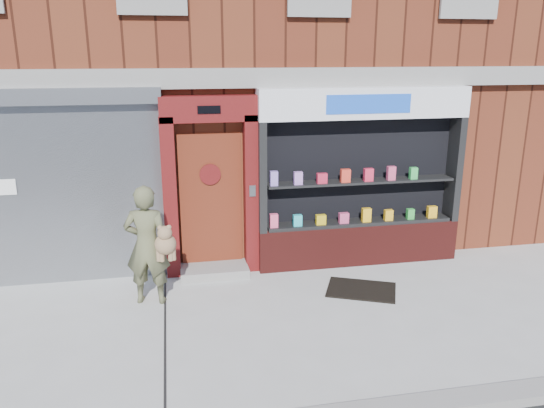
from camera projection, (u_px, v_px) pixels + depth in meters
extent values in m
plane|color=#9E9E99|center=(280.00, 320.00, 7.26)|extent=(80.00, 80.00, 0.00)
cube|color=#582214|center=(226.00, 30.00, 11.80)|extent=(12.00, 8.00, 8.00)
cube|color=gray|center=(256.00, 78.00, 8.19)|extent=(12.00, 0.16, 0.30)
cube|color=gray|center=(64.00, 196.00, 8.15)|extent=(3.00, 0.10, 2.80)
cube|color=slate|center=(52.00, 96.00, 7.67)|extent=(3.10, 0.30, 0.24)
cube|color=white|center=(5.00, 187.00, 7.89)|extent=(0.30, 0.01, 0.24)
cube|color=#500D0E|center=(170.00, 199.00, 8.40)|extent=(0.22, 0.28, 2.60)
cube|color=#500D0E|center=(251.00, 195.00, 8.63)|extent=(0.22, 0.28, 2.60)
cube|color=#500D0E|center=(208.00, 109.00, 8.12)|extent=(1.50, 0.28, 0.40)
cube|color=black|center=(209.00, 110.00, 7.98)|extent=(0.35, 0.01, 0.12)
cube|color=#5D2011|center=(211.00, 201.00, 8.65)|extent=(1.00, 0.06, 2.20)
cylinder|color=black|center=(210.00, 174.00, 8.48)|extent=(0.28, 0.02, 0.28)
cylinder|color=#500D0E|center=(210.00, 174.00, 8.47)|extent=(0.34, 0.02, 0.34)
cube|color=gray|center=(214.00, 271.00, 8.71)|extent=(1.10, 0.55, 0.15)
cube|color=slate|center=(252.00, 191.00, 8.46)|extent=(0.10, 0.02, 0.18)
cube|color=#511613|center=(358.00, 243.00, 9.18)|extent=(3.50, 0.40, 0.70)
cube|color=black|center=(261.00, 177.00, 8.52)|extent=(0.12, 0.40, 1.80)
cube|color=black|center=(454.00, 168.00, 9.14)|extent=(0.12, 0.40, 1.80)
cube|color=black|center=(357.00, 170.00, 9.01)|extent=(3.30, 0.03, 1.80)
cube|color=black|center=(359.00, 222.00, 9.07)|extent=(3.20, 0.36, 0.06)
cube|color=black|center=(361.00, 181.00, 8.87)|extent=(3.20, 0.36, 0.04)
cube|color=white|center=(364.00, 103.00, 8.51)|extent=(3.50, 0.40, 0.50)
cube|color=blue|center=(369.00, 104.00, 8.32)|extent=(1.40, 0.01, 0.30)
cube|color=#F4517C|center=(274.00, 221.00, 8.68)|extent=(0.13, 0.09, 0.23)
cube|color=#27BBC6|center=(297.00, 220.00, 8.76)|extent=(0.14, 0.09, 0.19)
cube|color=gold|center=(321.00, 220.00, 8.84)|extent=(0.16, 0.09, 0.17)
cube|color=#CF4573|center=(344.00, 218.00, 8.91)|extent=(0.16, 0.09, 0.18)
cube|color=yellow|center=(366.00, 215.00, 8.98)|extent=(0.15, 0.09, 0.24)
cube|color=yellow|center=(388.00, 215.00, 9.06)|extent=(0.14, 0.09, 0.18)
cube|color=green|center=(410.00, 214.00, 9.13)|extent=(0.12, 0.09, 0.18)
cube|color=yellow|center=(432.00, 212.00, 9.20)|extent=(0.16, 0.09, 0.20)
cube|color=#9375D3|center=(274.00, 178.00, 8.49)|extent=(0.12, 0.09, 0.23)
cube|color=#B578D8|center=(298.00, 178.00, 8.56)|extent=(0.14, 0.09, 0.21)
cube|color=#CB2340|center=(322.00, 178.00, 8.64)|extent=(0.17, 0.09, 0.17)
cube|color=#EA3C29|center=(345.00, 176.00, 8.71)|extent=(0.16, 0.09, 0.22)
cube|color=#E32847|center=(368.00, 175.00, 8.78)|extent=(0.15, 0.09, 0.21)
cube|color=#D6476F|center=(391.00, 173.00, 8.85)|extent=(0.13, 0.09, 0.23)
cube|color=green|center=(413.00, 173.00, 8.93)|extent=(0.12, 0.09, 0.20)
imported|color=brown|center=(147.00, 245.00, 7.57)|extent=(0.71, 0.54, 1.77)
sphere|color=olive|center=(165.00, 244.00, 7.43)|extent=(0.30, 0.30, 0.30)
sphere|color=olive|center=(165.00, 233.00, 7.33)|extent=(0.20, 0.20, 0.20)
sphere|color=olive|center=(160.00, 228.00, 7.30)|extent=(0.07, 0.07, 0.07)
sphere|color=olive|center=(169.00, 227.00, 7.32)|extent=(0.07, 0.07, 0.07)
cylinder|color=olive|center=(159.00, 255.00, 7.45)|extent=(0.07, 0.07, 0.18)
cylinder|color=olive|center=(173.00, 254.00, 7.49)|extent=(0.07, 0.07, 0.18)
cylinder|color=olive|center=(162.00, 255.00, 7.44)|extent=(0.07, 0.07, 0.18)
cylinder|color=olive|center=(170.00, 254.00, 7.46)|extent=(0.07, 0.07, 0.18)
cube|color=black|center=(361.00, 290.00, 8.16)|extent=(1.24, 1.08, 0.03)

